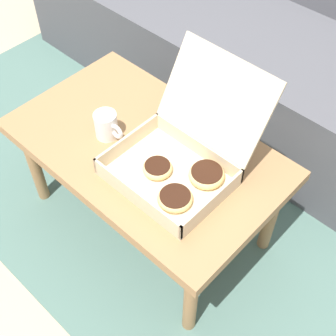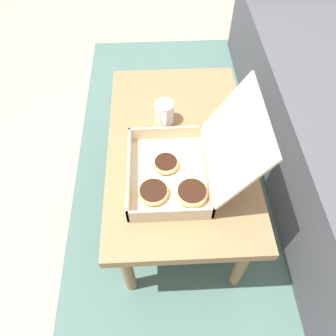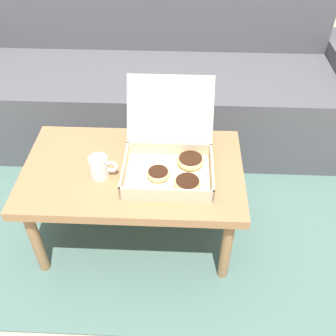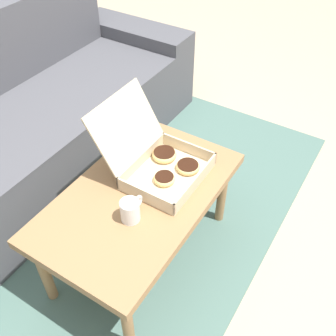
# 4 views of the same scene
# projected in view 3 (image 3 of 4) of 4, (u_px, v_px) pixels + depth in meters

# --- Properties ---
(ground_plane) EXTENTS (12.00, 12.00, 0.00)m
(ground_plane) POSITION_uv_depth(u_px,v_px,m) (140.00, 219.00, 1.97)
(ground_plane) COLOR tan
(area_rug) EXTENTS (2.67, 1.80, 0.01)m
(area_rug) POSITION_uv_depth(u_px,v_px,m) (145.00, 177.00, 2.19)
(area_rug) COLOR #4C6B60
(area_rug) RESTS_ON ground_plane
(couch) EXTENTS (2.55, 0.78, 0.87)m
(couch) POSITION_uv_depth(u_px,v_px,m) (150.00, 86.00, 2.35)
(couch) COLOR #4C4C51
(couch) RESTS_ON ground_plane
(coffee_table) EXTENTS (0.90, 0.54, 0.43)m
(coffee_table) POSITION_uv_depth(u_px,v_px,m) (133.00, 177.00, 1.64)
(coffee_table) COLOR #997047
(coffee_table) RESTS_ON ground_plane
(pastry_box) EXTENTS (0.35, 0.42, 0.31)m
(pastry_box) POSITION_uv_depth(u_px,v_px,m) (173.00, 158.00, 1.57)
(pastry_box) COLOR beige
(pastry_box) RESTS_ON coffee_table
(coffee_mug) EXTENTS (0.11, 0.07, 0.09)m
(coffee_mug) POSITION_uv_depth(u_px,v_px,m) (100.00, 167.00, 1.54)
(coffee_mug) COLOR white
(coffee_mug) RESTS_ON coffee_table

